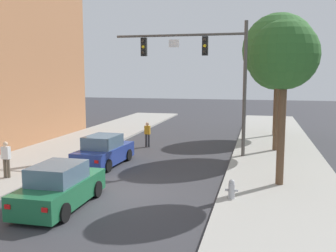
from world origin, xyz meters
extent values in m
plane|color=#38383D|center=(0.00, 0.00, 0.00)|extent=(120.00, 120.00, 0.00)
cube|color=#A8A59E|center=(6.50, 0.00, 0.07)|extent=(5.00, 60.00, 0.15)
cylinder|color=#514C47|center=(4.60, 7.73, 3.90)|extent=(0.20, 0.20, 7.50)
cylinder|color=#514C47|center=(0.86, 7.73, 6.95)|extent=(7.47, 0.14, 0.14)
cube|color=black|center=(2.36, 7.73, 6.33)|extent=(0.32, 0.28, 1.05)
sphere|color=#2D2823|center=(2.36, 7.58, 6.66)|extent=(0.18, 0.18, 0.18)
sphere|color=yellow|center=(2.36, 7.58, 6.33)|extent=(0.18, 0.18, 0.18)
sphere|color=#2D2823|center=(2.36, 7.58, 6.00)|extent=(0.18, 0.18, 0.18)
cube|color=black|center=(-1.23, 7.73, 6.33)|extent=(0.32, 0.28, 1.05)
sphere|color=#2D2823|center=(-1.23, 7.58, 6.66)|extent=(0.18, 0.18, 0.18)
sphere|color=yellow|center=(-1.23, 7.58, 6.33)|extent=(0.18, 0.18, 0.18)
sphere|color=#2D2823|center=(-1.23, 7.58, 6.00)|extent=(0.18, 0.18, 0.18)
cube|color=white|center=(0.57, 7.71, 6.50)|extent=(0.60, 0.03, 0.44)
cube|color=navy|center=(-2.43, 4.39, 0.56)|extent=(1.92, 4.29, 0.80)
cube|color=slate|center=(-2.44, 4.24, 1.28)|extent=(1.61, 2.08, 0.64)
cylinder|color=black|center=(-3.17, 5.74, 0.32)|extent=(0.25, 0.65, 0.64)
cylinder|color=black|center=(-1.55, 5.65, 0.32)|extent=(0.25, 0.65, 0.64)
cylinder|color=black|center=(-3.31, 3.14, 0.32)|extent=(0.25, 0.65, 0.64)
cylinder|color=black|center=(-1.69, 3.05, 0.32)|extent=(0.25, 0.65, 0.64)
cube|color=red|center=(-3.18, 2.31, 0.68)|extent=(0.20, 0.05, 0.14)
cube|color=red|center=(-1.91, 2.24, 0.68)|extent=(0.20, 0.05, 0.14)
cube|color=#1E663D|center=(-1.41, -1.95, 0.56)|extent=(1.73, 4.21, 0.80)
cube|color=slate|center=(-1.41, -2.10, 1.28)|extent=(1.52, 2.01, 0.64)
cylinder|color=black|center=(-2.23, -0.65, 0.32)|extent=(0.23, 0.64, 0.64)
cylinder|color=black|center=(-0.62, -0.64, 0.32)|extent=(0.23, 0.64, 0.64)
cylinder|color=black|center=(-2.21, -3.25, 0.32)|extent=(0.23, 0.64, 0.64)
cylinder|color=black|center=(-0.59, -3.24, 0.32)|extent=(0.23, 0.64, 0.64)
cube|color=red|center=(-2.03, -4.07, 0.68)|extent=(0.20, 0.04, 0.14)
cube|color=red|center=(-0.76, -4.06, 0.68)|extent=(0.20, 0.04, 0.14)
cylinder|color=brown|center=(-5.56, 0.55, 0.57)|extent=(0.14, 0.14, 0.85)
cylinder|color=brown|center=(-5.38, 0.55, 0.57)|extent=(0.14, 0.14, 0.85)
cube|color=silver|center=(-5.47, 0.55, 1.28)|extent=(0.36, 0.22, 0.56)
sphere|color=beige|center=(-5.47, 0.55, 1.68)|extent=(0.22, 0.22, 0.22)
cylinder|color=#333338|center=(-1.76, 9.76, 0.42)|extent=(0.14, 0.14, 0.85)
cylinder|color=#333338|center=(-1.58, 9.76, 0.42)|extent=(0.14, 0.14, 0.85)
cube|color=orange|center=(-1.67, 9.76, 1.13)|extent=(0.36, 0.22, 0.56)
sphere|color=tan|center=(-1.67, 9.76, 1.53)|extent=(0.22, 0.22, 0.22)
cylinder|color=#B2B2B7|center=(4.53, 0.01, 0.43)|extent=(0.24, 0.24, 0.55)
sphere|color=#B2B2B7|center=(4.53, 0.01, 0.76)|extent=(0.22, 0.22, 0.22)
cylinder|color=#B2B2B7|center=(4.35, 0.01, 0.45)|extent=(0.12, 0.09, 0.09)
cylinder|color=#B2B2B7|center=(4.71, 0.01, 0.45)|extent=(0.12, 0.09, 0.09)
cylinder|color=brown|center=(6.35, 2.35, 2.31)|extent=(0.32, 0.32, 4.32)
sphere|color=#2D6028|center=(6.35, 2.35, 5.52)|extent=(2.81, 2.81, 2.81)
cylinder|color=brown|center=(6.44, 9.93, 2.37)|extent=(0.32, 0.32, 4.43)
sphere|color=#387033|center=(6.44, 9.93, 6.19)|extent=(4.29, 4.29, 4.29)
cylinder|color=brown|center=(6.60, 15.94, 2.14)|extent=(0.32, 0.32, 3.99)
sphere|color=#2D6028|center=(6.60, 15.94, 5.77)|extent=(4.37, 4.37, 4.37)
camera|label=1|loc=(5.45, -13.87, 4.72)|focal=40.68mm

